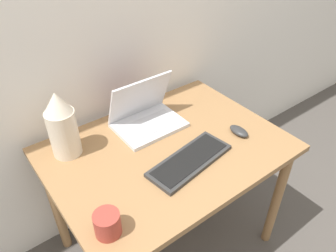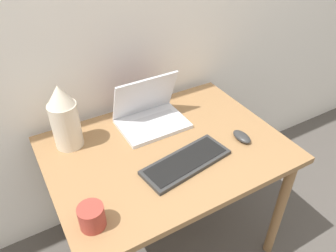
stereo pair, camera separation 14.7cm
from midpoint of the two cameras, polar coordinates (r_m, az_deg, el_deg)
The scene contains 7 objects.
wall_back at distance 1.62m, azimuth -6.18°, elevation 20.04°, with size 6.00×0.05×2.50m.
desk at distance 1.57m, azimuth 2.40°, elevation -6.40°, with size 1.07×0.79×0.73m.
laptop at distance 1.63m, azimuth -0.62°, elevation 2.02°, with size 0.33×0.24×0.25m.
keyboard at distance 1.43m, azimuth 6.12°, elevation -6.39°, with size 0.42×0.21×0.02m.
mouse at distance 1.60m, azimuth 15.33°, elevation -1.90°, with size 0.06×0.11×0.03m.
vase at distance 1.48m, azimuth -14.97°, elevation 1.37°, with size 0.13×0.13×0.31m.
mug at distance 1.20m, azimuth -9.63°, elevation -15.49°, with size 0.09×0.09×0.09m.
Camera 2 is at (-0.57, -0.61, 1.71)m, focal length 35.00 mm.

